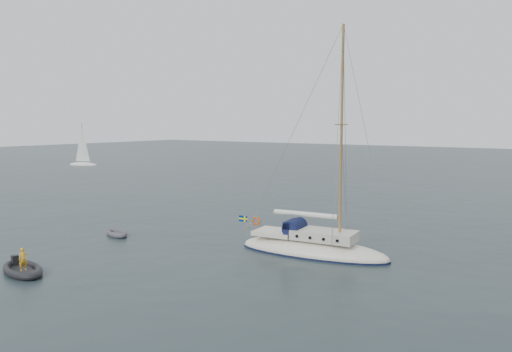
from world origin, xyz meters
The scene contains 5 objects.
ground centered at (0.00, 0.00, 0.00)m, with size 300.00×300.00×0.00m, color black.
sailboat centered at (2.99, 2.72, 1.12)m, with size 10.42×3.12×14.84m.
dinghy centered at (-11.49, -0.84, 0.17)m, with size 2.66×1.20×0.38m.
rib centered at (-8.53, -10.02, 0.23)m, with size 3.88×1.76×1.50m.
distant_yacht_a centered at (-64.99, 36.34, 3.70)m, with size 6.53×3.48×8.66m.
Camera 1 is at (17.44, -25.13, 8.38)m, focal length 35.00 mm.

